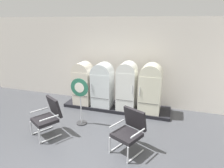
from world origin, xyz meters
TOP-DOWN VIEW (x-y plane):
  - ground at (0.00, 0.00)m, footprint 12.00×10.00m
  - back_wall at (0.00, 3.66)m, footprint 11.76×0.12m
  - display_plinth at (0.00, 3.02)m, footprint 3.74×0.95m
  - refrigerator_0 at (-1.21, 2.88)m, footprint 0.62×0.61m
  - refrigerator_1 at (-0.47, 2.88)m, footprint 0.69×0.61m
  - refrigerator_2 at (0.40, 2.89)m, footprint 0.62×0.63m
  - refrigerator_3 at (1.17, 2.91)m, footprint 0.70×0.67m
  - armchair_left at (-1.29, 0.85)m, footprint 0.86×0.90m
  - armchair_right at (0.98, 0.81)m, footprint 0.84×0.88m
  - sign_stand at (-0.70, 1.63)m, footprint 0.55×0.32m

SIDE VIEW (x-z plane):
  - ground at x=0.00m, z-range -0.05..0.00m
  - display_plinth at x=0.00m, z-range 0.00..0.11m
  - armchair_left at x=-1.29m, z-range 0.05..1.10m
  - armchair_right at x=0.98m, z-range 0.05..1.10m
  - sign_stand at x=-0.70m, z-range 0.05..1.50m
  - refrigerator_0 at x=-1.21m, z-range 0.16..1.68m
  - refrigerator_1 at x=-0.47m, z-range 0.15..1.69m
  - refrigerator_3 at x=1.17m, z-range 0.16..1.77m
  - refrigerator_2 at x=0.40m, z-range 0.16..1.79m
  - back_wall at x=0.00m, z-range 0.01..3.16m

